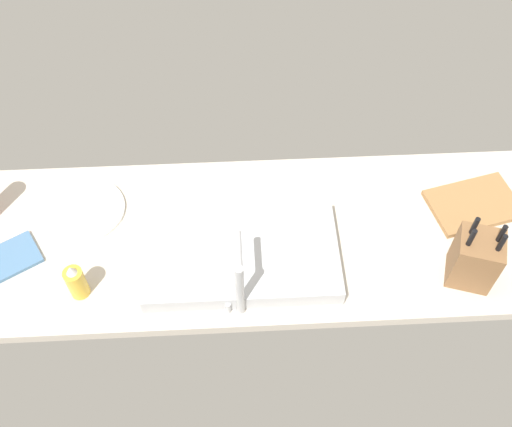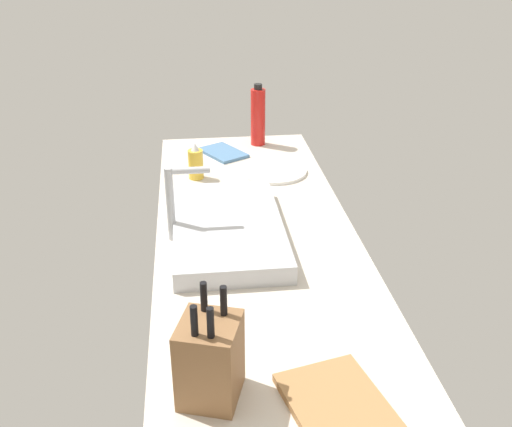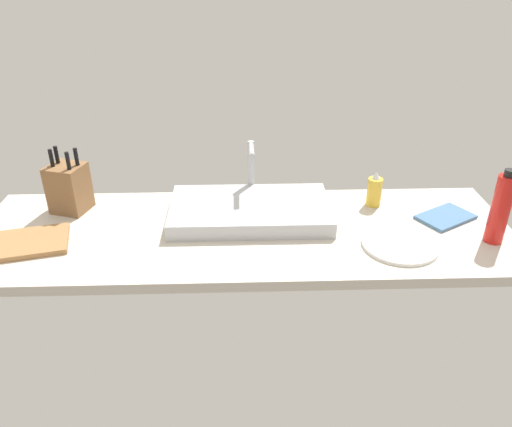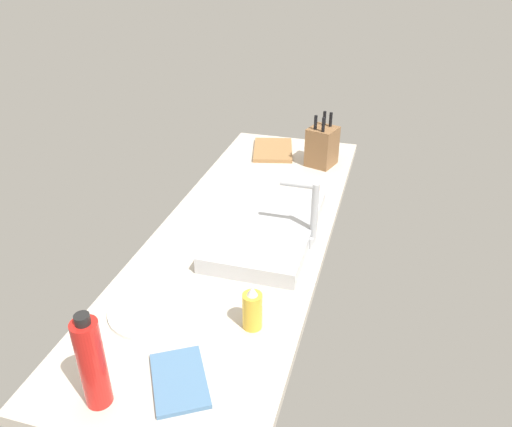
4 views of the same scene
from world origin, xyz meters
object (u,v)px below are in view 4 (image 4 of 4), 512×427
Objects in this scene: knife_block at (322,146)px; faucet at (310,209)px; cutting_board at (273,150)px; dish_towel at (179,380)px; sink_basin at (267,228)px; water_bottle at (92,363)px; soap_bottle at (252,309)px; dinner_plate at (152,310)px.

faucet is at bearing 23.53° from knife_block.
cutting_board is at bearing -157.19° from faucet.
knife_block is at bearing -174.20° from faucet.
faucet is 72.48cm from dish_towel.
water_bottle reaches higher than sink_basin.
sink_basin is 4.18× the size of soap_bottle.
soap_bottle is 43.48cm from water_bottle.
dinner_plate is at bearing -86.11° from soap_bottle.
knife_block is 1.76× the size of soap_bottle.
water_bottle is 21.73cm from dish_towel.
cutting_board is (-8.63, -24.85, -8.11)cm from knife_block.
faucet is 1.18× the size of dish_towel.
knife_block is 0.96× the size of dinner_plate.
faucet is at bearing 165.23° from dish_towel.
soap_bottle is (46.44, 8.17, 3.09)cm from sink_basin.
water_bottle reaches higher than dish_towel.
cutting_board is 123.23cm from soap_bottle.
water_bottle reaches higher than faucet.
faucet is 85.95cm from water_bottle.
cutting_board is 1.07× the size of water_bottle.
water_bottle is at bearing -23.04° from faucet.
cutting_board is at bearing -91.42° from knife_block.
dish_towel is at bearing -25.85° from soap_bottle.
dish_towel is (135.50, -11.43, -8.41)cm from knife_block.
sink_basin is 66.33cm from knife_block.
dinner_plate is at bearing -176.05° from water_bottle.
knife_block is (-65.53, 8.20, 6.21)cm from sink_basin.
sink_basin is at bearing 177.36° from dish_towel.
dinner_plate is at bearing -140.73° from dish_towel.
soap_bottle is at bearing 93.89° from dinner_plate.
water_bottle reaches higher than soap_bottle.
water_bottle is 1.32× the size of dish_towel.
sink_basin is 76.03cm from cutting_board.
knife_block reaches higher than sink_basin.
sink_basin is 2.21× the size of water_bottle.
faucet is 46.57cm from soap_bottle.
knife_block reaches higher than faucet.
knife_block is at bearing 165.70° from dinner_plate.
sink_basin is at bearing 12.66° from cutting_board.
faucet is at bearing 171.50° from soap_bottle.
soap_bottle is at bearing 11.63° from cutting_board.
knife_block is 0.87× the size of cutting_board.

